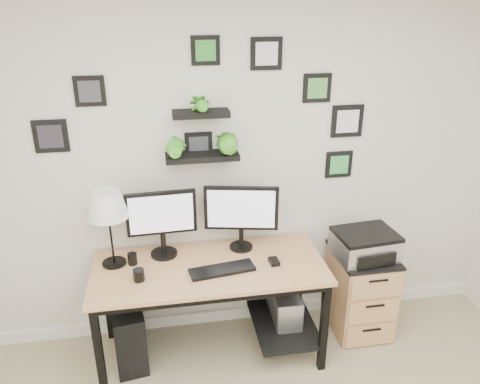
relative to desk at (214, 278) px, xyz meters
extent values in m
plane|color=silver|center=(0.27, 0.33, 0.67)|extent=(4.00, 0.00, 4.00)
cube|color=white|center=(0.27, 0.32, -0.58)|extent=(4.00, 0.03, 0.10)
cube|color=tan|center=(-0.04, -0.04, 0.11)|extent=(1.60, 0.70, 0.03)
cube|color=black|center=(-0.04, -0.04, 0.07)|extent=(1.54, 0.64, 0.05)
cube|color=black|center=(-0.04, 0.29, -0.17)|extent=(1.44, 0.02, 0.41)
cube|color=black|center=(0.51, -0.04, -0.45)|extent=(0.45, 0.63, 0.03)
cube|color=black|center=(-0.79, -0.34, -0.27)|extent=(0.05, 0.05, 0.72)
cube|color=black|center=(-0.79, 0.26, -0.27)|extent=(0.05, 0.05, 0.72)
cube|color=black|center=(0.71, -0.34, -0.27)|extent=(0.05, 0.05, 0.72)
cube|color=black|center=(0.71, 0.26, -0.27)|extent=(0.05, 0.05, 0.72)
cylinder|color=black|center=(-0.34, 0.17, 0.13)|extent=(0.20, 0.20, 0.02)
cylinder|color=black|center=(-0.34, 0.17, 0.22)|extent=(0.04, 0.04, 0.17)
cube|color=black|center=(-0.34, 0.16, 0.46)|extent=(0.48, 0.05, 0.32)
cube|color=silver|center=(-0.34, 0.14, 0.46)|extent=(0.43, 0.02, 0.27)
cylinder|color=black|center=(0.22, 0.17, 0.13)|extent=(0.20, 0.20, 0.02)
cylinder|color=black|center=(0.22, 0.17, 0.21)|extent=(0.04, 0.04, 0.15)
cube|color=black|center=(0.22, 0.16, 0.45)|extent=(0.52, 0.14, 0.33)
cube|color=silver|center=(0.22, 0.15, 0.45)|extent=(0.47, 0.10, 0.28)
cube|color=black|center=(0.04, -0.12, 0.13)|extent=(0.46, 0.20, 0.02)
cube|color=black|center=(0.41, -0.08, 0.14)|extent=(0.07, 0.10, 0.03)
cylinder|color=black|center=(-0.68, 0.10, 0.13)|extent=(0.16, 0.16, 0.02)
cylinder|color=black|center=(-0.68, 0.10, 0.38)|extent=(0.01, 0.01, 0.49)
cone|color=white|center=(-0.68, 0.10, 0.58)|extent=(0.27, 0.27, 0.19)
cylinder|color=black|center=(-0.51, -0.13, 0.16)|extent=(0.07, 0.07, 0.08)
cylinder|color=black|center=(-0.55, 0.08, 0.16)|extent=(0.06, 0.06, 0.08)
cube|color=black|center=(-0.63, 0.01, -0.39)|extent=(0.28, 0.50, 0.47)
cube|color=gray|center=(0.54, 0.05, -0.41)|extent=(0.20, 0.43, 0.43)
cube|color=silver|center=(0.53, -0.16, -0.41)|extent=(0.17, 0.01, 0.40)
cube|color=tan|center=(1.15, 0.06, -0.30)|extent=(0.42, 0.50, 0.65)
cube|color=black|center=(1.15, 0.06, 0.03)|extent=(0.43, 0.51, 0.02)
cube|color=tan|center=(1.15, -0.19, -0.52)|extent=(0.39, 0.02, 0.18)
cylinder|color=black|center=(1.15, -0.21, -0.46)|extent=(0.14, 0.02, 0.02)
cube|color=tan|center=(1.15, -0.19, -0.30)|extent=(0.39, 0.02, 0.18)
cylinder|color=black|center=(1.15, -0.21, -0.24)|extent=(0.14, 0.02, 0.02)
cube|color=tan|center=(1.15, -0.19, -0.08)|extent=(0.39, 0.02, 0.18)
cylinder|color=black|center=(1.15, -0.21, -0.02)|extent=(0.14, 0.02, 0.02)
cube|color=silver|center=(1.13, 0.03, 0.13)|extent=(0.46, 0.37, 0.17)
cube|color=black|center=(1.13, 0.03, 0.23)|extent=(0.46, 0.37, 0.03)
cube|color=black|center=(1.14, -0.15, 0.11)|extent=(0.30, 0.05, 0.10)
cube|color=black|center=(-0.03, 0.24, 0.82)|extent=(0.50, 0.18, 0.04)
cube|color=black|center=(-0.03, 0.23, 1.12)|extent=(0.38, 0.15, 0.04)
imported|color=green|center=(-0.20, 0.24, 0.98)|extent=(0.15, 0.12, 0.27)
imported|color=green|center=(0.14, 0.24, 0.98)|extent=(0.15, 0.15, 0.27)
imported|color=green|center=(-0.03, 0.23, 1.27)|extent=(0.13, 0.09, 0.25)
cube|color=black|center=(0.99, 0.32, 0.67)|extent=(0.20, 0.02, 0.20)
cube|color=green|center=(0.99, 0.31, 0.67)|extent=(0.14, 0.00, 0.14)
cube|color=black|center=(-1.01, 0.32, 0.99)|extent=(0.22, 0.02, 0.22)
cube|color=#28262D|center=(-1.01, 0.31, 0.99)|extent=(0.15, 0.00, 0.15)
cube|color=black|center=(0.02, 0.32, 1.51)|extent=(0.19, 0.02, 0.19)
cube|color=#2F862C|center=(0.02, 0.31, 1.51)|extent=(0.13, 0.00, 0.13)
cube|color=black|center=(0.42, 0.32, 1.49)|extent=(0.21, 0.02, 0.21)
cube|color=silver|center=(0.42, 0.31, 1.49)|extent=(0.15, 0.00, 0.15)
cube|color=black|center=(1.03, 0.32, 1.00)|extent=(0.23, 0.02, 0.23)
cube|color=silver|center=(1.03, 0.31, 1.00)|extent=(0.16, 0.00, 0.16)
cube|color=black|center=(0.78, 0.32, 1.25)|extent=(0.20, 0.02, 0.20)
cube|color=#4C9544|center=(0.78, 0.31, 1.25)|extent=(0.14, 0.00, 0.14)
cube|color=black|center=(-0.05, 0.32, 0.88)|extent=(0.19, 0.02, 0.19)
cube|color=#38383F|center=(-0.05, 0.31, 0.88)|extent=(0.13, 0.00, 0.13)
cube|color=black|center=(-0.73, 0.32, 1.28)|extent=(0.19, 0.02, 0.19)
cube|color=#37383D|center=(-0.73, 0.31, 1.28)|extent=(0.14, 0.00, 0.14)
camera|label=1|loc=(-0.30, -2.79, 1.85)|focal=35.00mm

